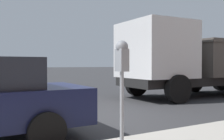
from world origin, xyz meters
TOP-DOWN VIEW (x-y plane):
  - ground_plane at (0.00, 0.00)m, footprint 220.00×220.00m
  - parking_meter at (-2.71, 0.63)m, footprint 0.21×0.19m
  - dump_truck at (2.17, -6.59)m, footprint 3.13×7.95m

SIDE VIEW (x-z plane):
  - ground_plane at x=0.00m, z-range 0.00..0.00m
  - parking_meter at x=-2.71m, z-range 0.57..2.20m
  - dump_truck at x=2.17m, z-range 0.03..3.12m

